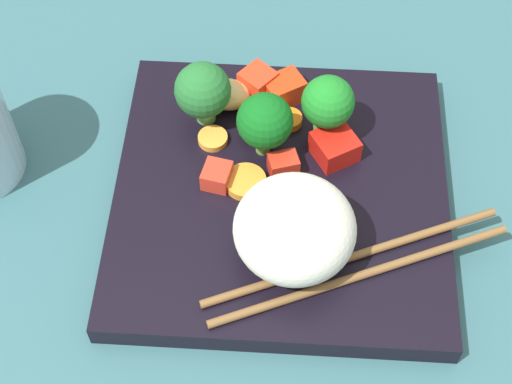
{
  "coord_description": "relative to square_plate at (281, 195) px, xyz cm",
  "views": [
    {
      "loc": [
        -2.13,
        34.83,
        51.47
      ],
      "look_at": [
        1.69,
        1.98,
        3.94
      ],
      "focal_mm": 55.8,
      "sensor_mm": 36.0,
      "label": 1
    }
  ],
  "objects": [
    {
      "name": "broccoli_floret_2",
      "position": [
        -2.92,
        -5.6,
        4.73
      ],
      "size": [
        4.1,
        4.1,
        6.08
      ],
      "color": "#6CA044",
      "rests_on": "square_plate"
    },
    {
      "name": "carrot_slice_1",
      "position": [
        3.15,
        -7.3,
        1.31
      ],
      "size": [
        3.01,
        3.01,
        0.69
      ],
      "primitive_type": "cylinder",
      "rotation": [
        0.0,
        0.0,
        3.61
      ],
      "color": "orange",
      "rests_on": "square_plate"
    },
    {
      "name": "pepper_chunk_2",
      "position": [
        0.7,
        -9.01,
        2.05
      ],
      "size": [
        3.92,
        3.75,
        2.17
      ],
      "primitive_type": "cube",
      "rotation": [
        0.0,
        0.0,
        0.62
      ],
      "color": "red",
      "rests_on": "square_plate"
    },
    {
      "name": "rice_mound",
      "position": [
        -1.41,
        5.57,
        4.16
      ],
      "size": [
        11.41,
        11.4,
        6.39
      ],
      "primitive_type": "ellipsoid",
      "rotation": [
        0.0,
        0.0,
        5.84
      ],
      "color": "silver",
      "rests_on": "square_plate"
    },
    {
      "name": "pepper_chunk_0",
      "position": [
        0.22,
        -1.61,
        1.78
      ],
      "size": [
        2.66,
        2.33,
        1.63
      ],
      "primitive_type": "cube",
      "rotation": [
        0.0,
        0.0,
        3.51
      ],
      "color": "red",
      "rests_on": "square_plate"
    },
    {
      "name": "chicken_piece_0",
      "position": [
        5.2,
        -7.95,
        2.1
      ],
      "size": [
        3.74,
        2.9,
        2.26
      ],
      "primitive_type": "ellipsoid",
      "rotation": [
        0.0,
        0.0,
        3.14
      ],
      "color": "tan",
      "rests_on": "square_plate"
    },
    {
      "name": "broccoli_floret_1",
      "position": [
        1.65,
        -3.42,
        4.53
      ],
      "size": [
        4.33,
        4.33,
        5.85
      ],
      "color": "#6FA745",
      "rests_on": "square_plate"
    },
    {
      "name": "carrot_slice_3",
      "position": [
        5.83,
        -3.93,
        1.26
      ],
      "size": [
        3.26,
        3.26,
        0.58
      ],
      "primitive_type": "cylinder",
      "rotation": [
        0.0,
        0.0,
        0.58
      ],
      "color": "#FC9C38",
      "rests_on": "square_plate"
    },
    {
      "name": "pepper_chunk_3",
      "position": [
        2.86,
        -9.37,
        2.16
      ],
      "size": [
        3.43,
        3.43,
        2.39
      ],
      "primitive_type": "cube",
      "rotation": [
        0.0,
        0.0,
        0.93
      ],
      "color": "red",
      "rests_on": "square_plate"
    },
    {
      "name": "carrot_slice_0",
      "position": [
        2.72,
        -0.2,
        1.32
      ],
      "size": [
        4.27,
        4.27,
        0.71
      ],
      "primitive_type": "cylinder",
      "rotation": [
        0.0,
        0.0,
        1.09
      ],
      "color": "orange",
      "rests_on": "square_plate"
    },
    {
      "name": "pepper_chunk_1",
      "position": [
        -3.8,
        -3.63,
        2.0
      ],
      "size": [
        4.24,
        4.22,
        2.07
      ],
      "primitive_type": "cube",
      "rotation": [
        0.0,
        0.0,
        2.17
      ],
      "color": "red",
      "rests_on": "square_plate"
    },
    {
      "name": "square_plate",
      "position": [
        0.0,
        0.0,
        0.0
      ],
      "size": [
        26.71,
        26.71,
        1.94
      ],
      "primitive_type": "cube",
      "rotation": [
        0.0,
        0.0,
        0.06
      ],
      "color": "black",
      "rests_on": "ground_plane"
    },
    {
      "name": "carrot_slice_2",
      "position": [
        -0.32,
        -6.52,
        1.32
      ],
      "size": [
        2.93,
        2.93,
        0.7
      ],
      "primitive_type": "cylinder",
      "rotation": [
        0.0,
        0.0,
        2.12
      ],
      "color": "orange",
      "rests_on": "square_plate"
    },
    {
      "name": "ground_plane",
      "position": [
        0.0,
        0.0,
        -1.97
      ],
      "size": [
        110.0,
        110.0,
        2.0
      ],
      "primitive_type": "cube",
      "color": "#315D63"
    },
    {
      "name": "chicken_piece_1",
      "position": [
        2.38,
        -5.34,
        2.16
      ],
      "size": [
        3.99,
        4.4,
        2.39
      ],
      "primitive_type": "ellipsoid",
      "rotation": [
        0.0,
        0.0,
        1.76
      ],
      "color": "tan",
      "rests_on": "square_plate"
    },
    {
      "name": "chopstick_pair",
      "position": [
        -6.03,
        6.32,
        1.28
      ],
      "size": [
        21.42,
        12.07,
        0.62
      ],
      "rotation": [
        0.0,
        0.0,
        3.6
      ],
      "color": "brown",
      "rests_on": "square_plate"
    },
    {
      "name": "pepper_chunk_4",
      "position": [
        4.91,
        0.4,
        1.77
      ],
      "size": [
        2.34,
        2.49,
        1.61
      ],
      "primitive_type": "cube",
      "rotation": [
        0.0,
        0.0,
        2.99
      ],
      "color": "red",
      "rests_on": "square_plate"
    },
    {
      "name": "broccoli_floret_0",
      "position": [
        6.78,
        -6.03,
        4.39
      ],
      "size": [
        4.46,
        4.46,
        5.79
      ],
      "color": "#65AB52",
      "rests_on": "square_plate"
    }
  ]
}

